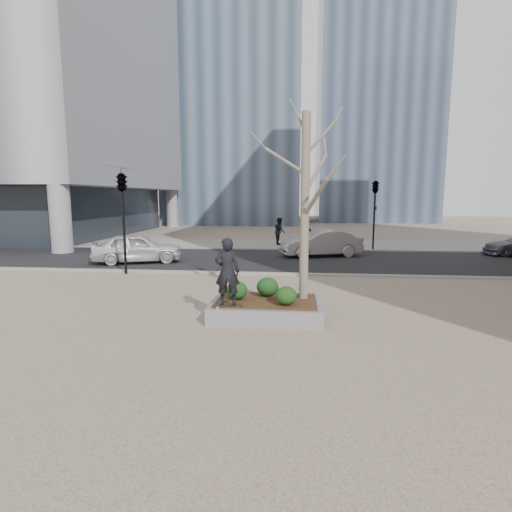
# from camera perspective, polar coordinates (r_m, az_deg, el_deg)

# --- Properties ---
(ground) EXTENTS (120.00, 120.00, 0.00)m
(ground) POSITION_cam_1_polar(r_m,az_deg,el_deg) (11.24, -3.63, -8.54)
(ground) COLOR tan
(ground) RESTS_ON ground
(street) EXTENTS (60.00, 8.00, 0.02)m
(street) POSITION_cam_1_polar(r_m,az_deg,el_deg) (20.93, 0.90, -0.54)
(street) COLOR black
(street) RESTS_ON ground
(far_sidewalk) EXTENTS (60.00, 6.00, 0.02)m
(far_sidewalk) POSITION_cam_1_polar(r_m,az_deg,el_deg) (27.85, 2.16, 1.71)
(far_sidewalk) COLOR gray
(far_sidewalk) RESTS_ON ground
(planter) EXTENTS (3.00, 2.00, 0.45)m
(planter) POSITION_cam_1_polar(r_m,az_deg,el_deg) (11.06, 1.52, -7.60)
(planter) COLOR gray
(planter) RESTS_ON ground
(planter_mulch) EXTENTS (2.70, 1.70, 0.04)m
(planter_mulch) POSITION_cam_1_polar(r_m,az_deg,el_deg) (10.99, 1.53, -6.37)
(planter_mulch) COLOR #382314
(planter_mulch) RESTS_ON planter
(sycamore_tree) EXTENTS (2.80, 2.80, 6.60)m
(sycamore_tree) POSITION_cam_1_polar(r_m,az_deg,el_deg) (10.91, 7.06, 11.06)
(sycamore_tree) COLOR gray
(sycamore_tree) RESTS_ON planter_mulch
(shrub_left) EXTENTS (0.59, 0.59, 0.50)m
(shrub_left) POSITION_cam_1_polar(r_m,az_deg,el_deg) (11.00, -2.76, -4.92)
(shrub_left) COLOR #143F14
(shrub_left) RESTS_ON planter_mulch
(shrub_middle) EXTENTS (0.63, 0.63, 0.53)m
(shrub_middle) POSITION_cam_1_polar(r_m,az_deg,el_deg) (11.34, 1.66, -4.42)
(shrub_middle) COLOR #133D16
(shrub_middle) RESTS_ON planter_mulch
(shrub_right) EXTENTS (0.57, 0.57, 0.49)m
(shrub_right) POSITION_cam_1_polar(r_m,az_deg,el_deg) (10.46, 4.32, -5.68)
(shrub_right) COLOR #113612
(shrub_right) RESTS_ON planter_mulch
(skateboard) EXTENTS (0.80, 0.31, 0.08)m
(skateboard) POSITION_cam_1_polar(r_m,az_deg,el_deg) (10.41, -4.07, -7.15)
(skateboard) COLOR black
(skateboard) RESTS_ON planter
(skateboarder) EXTENTS (0.66, 0.46, 1.74)m
(skateboarder) POSITION_cam_1_polar(r_m,az_deg,el_deg) (10.20, -4.13, -2.23)
(skateboarder) COLOR black
(skateboarder) RESTS_ON skateboard
(police_car) EXTENTS (4.66, 3.10, 1.48)m
(police_car) POSITION_cam_1_polar(r_m,az_deg,el_deg) (20.78, -16.61, 1.12)
(police_car) COLOR silver
(police_car) RESTS_ON street
(car_silver) EXTENTS (4.66, 2.73, 1.45)m
(car_silver) POSITION_cam_1_polar(r_m,az_deg,el_deg) (22.34, 9.27, 1.83)
(car_silver) COLOR #9D9FA5
(car_silver) RESTS_ON street
(pedestrian_a) EXTENTS (0.85, 1.01, 1.85)m
(pedestrian_a) POSITION_cam_1_polar(r_m,az_deg,el_deg) (27.49, 3.40, 3.58)
(pedestrian_a) COLOR black
(pedestrian_a) RESTS_ON far_sidewalk
(pedestrian_b) EXTENTS (0.88, 1.27, 1.80)m
(pedestrian_b) POSITION_cam_1_polar(r_m,az_deg,el_deg) (28.09, 7.01, 3.58)
(pedestrian_b) COLOR #45667C
(pedestrian_b) RESTS_ON far_sidewalk
(pedestrian_c) EXTENTS (0.98, 0.62, 1.55)m
(pedestrian_c) POSITION_cam_1_polar(r_m,az_deg,el_deg) (27.14, 7.19, 3.14)
(pedestrian_c) COLOR black
(pedestrian_c) RESTS_ON far_sidewalk
(traffic_light_near) EXTENTS (0.60, 2.48, 4.50)m
(traffic_light_near) POSITION_cam_1_polar(r_m,az_deg,el_deg) (17.80, -18.39, 4.70)
(traffic_light_near) COLOR black
(traffic_light_near) RESTS_ON ground
(traffic_light_far) EXTENTS (0.60, 2.48, 4.50)m
(traffic_light_far) POSITION_cam_1_polar(r_m,az_deg,el_deg) (25.65, 16.55, 5.80)
(traffic_light_far) COLOR black
(traffic_light_far) RESTS_ON ground
(building_glass_a) EXTENTS (16.00, 16.00, 45.00)m
(building_glass_a) POSITION_cam_1_polar(r_m,az_deg,el_deg) (56.54, -2.69, 28.32)
(building_glass_a) COLOR slate
(building_glass_a) RESTS_ON ground
(building_glass_b) EXTENTS (15.00, 15.00, 55.00)m
(building_glass_b) POSITION_cam_1_polar(r_m,az_deg,el_deg) (64.22, 16.96, 30.27)
(building_glass_b) COLOR slate
(building_glass_b) RESTS_ON ground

